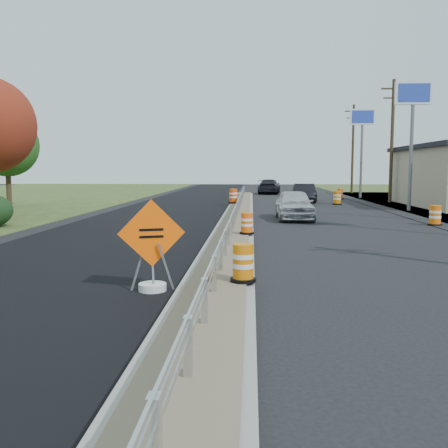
# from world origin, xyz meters

# --- Properties ---
(ground) EXTENTS (140.00, 140.00, 0.00)m
(ground) POSITION_xyz_m (0.00, 0.00, 0.00)
(ground) COLOR black
(ground) RESTS_ON ground
(milled_overlay) EXTENTS (7.20, 120.00, 0.01)m
(milled_overlay) POSITION_xyz_m (-4.40, 10.00, 0.01)
(milled_overlay) COLOR black
(milled_overlay) RESTS_ON ground
(median) EXTENTS (1.60, 55.00, 0.23)m
(median) POSITION_xyz_m (0.00, 8.00, 0.11)
(median) COLOR gray
(median) RESTS_ON ground
(guardrail) EXTENTS (0.10, 46.15, 0.72)m
(guardrail) POSITION_xyz_m (0.00, 9.00, 0.73)
(guardrail) COLOR silver
(guardrail) RESTS_ON median
(pylon_sign_mid) EXTENTS (2.20, 0.30, 7.90)m
(pylon_sign_mid) POSITION_xyz_m (10.50, 16.00, 6.48)
(pylon_sign_mid) COLOR slate
(pylon_sign_mid) RESTS_ON ground
(pylon_sign_north) EXTENTS (2.20, 0.30, 7.90)m
(pylon_sign_north) POSITION_xyz_m (10.50, 30.00, 6.48)
(pylon_sign_north) COLOR slate
(pylon_sign_north) RESTS_ON ground
(utility_pole_nmid) EXTENTS (1.90, 0.26, 9.40)m
(utility_pole_nmid) POSITION_xyz_m (11.50, 24.00, 4.93)
(utility_pole_nmid) COLOR #473523
(utility_pole_nmid) RESTS_ON ground
(utility_pole_north) EXTENTS (1.90, 0.26, 9.40)m
(utility_pole_north) POSITION_xyz_m (11.50, 39.00, 4.93)
(utility_pole_north) COLOR #473523
(utility_pole_north) RESTS_ON ground
(tree_near_back) EXTENTS (4.29, 4.29, 6.37)m
(tree_near_back) POSITION_xyz_m (-16.00, 18.00, 4.21)
(tree_near_back) COLOR #473523
(tree_near_back) RESTS_ON ground
(caution_sign) EXTENTS (1.36, 0.60, 1.97)m
(caution_sign) POSITION_xyz_m (-1.39, -5.16, 0.50)
(caution_sign) COLOR white
(caution_sign) RESTS_ON ground
(barrel_median_near) EXTENTS (0.55, 0.55, 0.80)m
(barrel_median_near) POSITION_xyz_m (0.55, -5.13, 0.62)
(barrel_median_near) COLOR black
(barrel_median_near) RESTS_ON median
(barrel_median_mid) EXTENTS (0.53, 0.53, 0.78)m
(barrel_median_mid) POSITION_xyz_m (0.55, 2.66, 0.60)
(barrel_median_mid) COLOR black
(barrel_median_mid) RESTS_ON median
(barrel_median_far) EXTENTS (0.68, 0.68, 1.00)m
(barrel_median_far) POSITION_xyz_m (-0.55, 19.16, 0.71)
(barrel_median_far) COLOR black
(barrel_median_far) RESTS_ON median
(barrel_shoulder_near) EXTENTS (0.64, 0.64, 0.94)m
(barrel_shoulder_near) POSITION_xyz_m (9.20, 7.91, 0.45)
(barrel_shoulder_near) COLOR black
(barrel_shoulder_near) RESTS_ON ground
(barrel_shoulder_mid) EXTENTS (0.68, 0.68, 0.99)m
(barrel_shoulder_mid) POSITION_xyz_m (7.00, 21.49, 0.48)
(barrel_shoulder_mid) COLOR black
(barrel_shoulder_mid) RESTS_ON ground
(barrel_shoulder_far) EXTENTS (0.62, 0.62, 0.92)m
(barrel_shoulder_far) POSITION_xyz_m (8.39, 28.18, 0.44)
(barrel_shoulder_far) COLOR black
(barrel_shoulder_far) RESTS_ON ground
(car_silver) EXTENTS (1.89, 4.57, 1.55)m
(car_silver) POSITION_xyz_m (2.93, 10.44, 0.77)
(car_silver) COLOR silver
(car_silver) RESTS_ON ground
(car_dark_mid) EXTENTS (1.56, 4.39, 1.44)m
(car_dark_mid) POSITION_xyz_m (4.90, 24.22, 0.72)
(car_dark_mid) COLOR black
(car_dark_mid) RESTS_ON ground
(car_dark_far) EXTENTS (2.68, 5.46, 1.53)m
(car_dark_far) POSITION_xyz_m (2.57, 37.29, 0.76)
(car_dark_far) COLOR black
(car_dark_far) RESTS_ON ground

